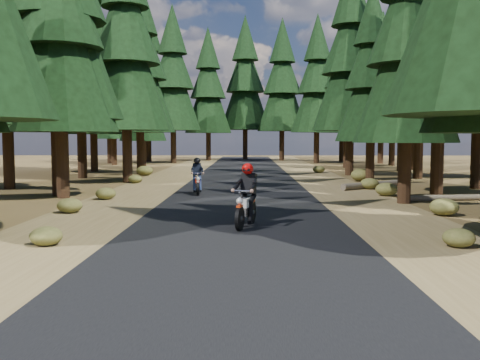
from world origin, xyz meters
The scene contains 10 objects.
ground centered at (0.00, 0.00, 0.00)m, with size 120.00×120.00×0.00m, color #413017.
road centered at (0.00, 5.00, 0.01)m, with size 6.00×100.00×0.01m, color black.
shoulder_l centered at (-4.60, 5.00, 0.00)m, with size 3.20×100.00×0.01m, color brown.
shoulder_r centered at (4.60, 5.00, 0.00)m, with size 3.20×100.00×0.01m, color brown.
pine_forest centered at (-0.02, 21.05, 7.89)m, with size 34.59×55.08×16.32m.
log_near centered at (6.58, 10.78, 0.16)m, with size 0.32×0.32×4.94m, color #4C4233.
log_far centered at (8.17, 5.37, 0.12)m, with size 0.24×0.24×4.35m, color #4C4233.
understory_shrubs centered at (1.99, 8.61, 0.28)m, with size 14.22×32.50×0.71m.
rider_lead centered at (0.20, -0.96, 0.58)m, with size 1.06×2.03×1.73m.
rider_follow centered at (-1.93, 7.60, 0.53)m, with size 0.76×1.82×1.57m.
Camera 1 is at (0.22, -15.33, 2.42)m, focal length 40.00 mm.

